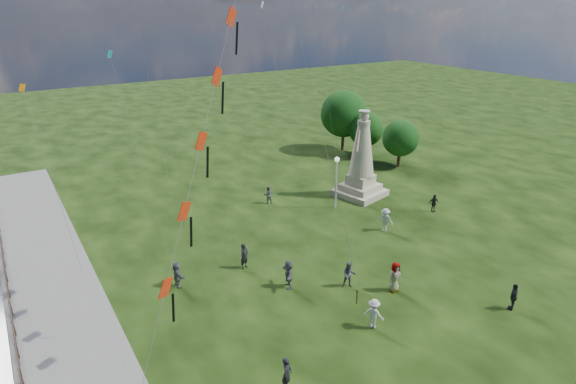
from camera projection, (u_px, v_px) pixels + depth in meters
waterfront at (41, 342)px, 24.52m from camera, size 200.00×200.00×1.51m
statue at (361, 165)px, 41.73m from camera, size 4.51×4.51×7.62m
lamppost at (337, 172)px, 38.99m from camera, size 0.41×0.41×4.47m
tree_row at (360, 122)px, 52.73m from camera, size 5.89×12.18×6.90m
person_0 at (287, 374)px, 21.17m from camera, size 0.73×0.71×1.69m
person_1 at (349, 275)px, 28.80m from camera, size 0.97×0.89×1.70m
person_2 at (374, 314)px, 25.23m from camera, size 1.04×1.23×1.69m
person_3 at (514, 297)px, 26.74m from camera, size 1.06×0.83×1.62m
person_4 at (395, 277)px, 28.40m from camera, size 0.94×0.60×1.87m
person_5 at (177, 274)px, 28.88m from camera, size 0.70×1.55×1.66m
person_6 at (244, 256)px, 30.86m from camera, size 0.75×0.62×1.75m
person_7 at (268, 195)px, 40.89m from camera, size 0.82×0.59×1.54m
person_8 at (385, 220)px, 35.91m from camera, size 1.18×1.29×1.80m
person_9 at (434, 203)px, 39.24m from camera, size 0.96×0.65×1.50m
person_11 at (289, 274)px, 28.79m from camera, size 1.26×1.81×1.79m
red_kite_train at (208, 118)px, 20.79m from camera, size 10.54×9.35×18.37m
small_kites at (217, 11)px, 37.12m from camera, size 27.59×12.70×31.69m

